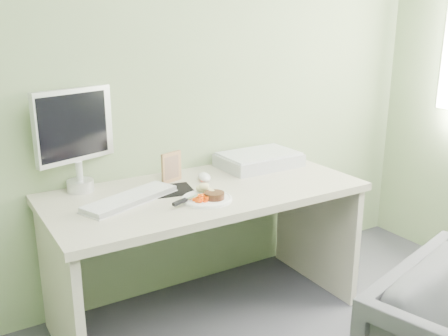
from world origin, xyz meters
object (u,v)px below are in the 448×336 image
desk (205,222)px  plate (207,199)px  monitor (75,134)px  scanner (259,160)px

desk → plate: plate is taller
desk → plate: bearing=-115.9°
monitor → plate: bearing=-63.5°
plate → scanner: 0.65m
plate → scanner: scanner is taller
desk → monitor: (-0.55, 0.31, 0.47)m
plate → scanner: bearing=32.6°
desk → plate: 0.25m
desk → plate: size_ratio=6.64×
scanner → desk: bearing=-158.2°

